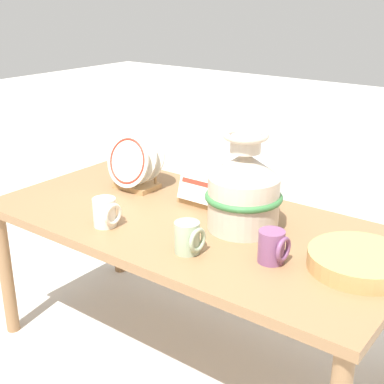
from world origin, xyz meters
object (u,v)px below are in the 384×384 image
object	(u,v)px
dish_rack_square_plates	(204,187)
mug_cream_glaze	(106,212)
mug_sage_glaze	(188,238)
mug_plum_glaze	(273,247)
ceramic_vase	(244,189)
wicker_charger_stack	(360,261)
dish_rack_round_plates	(135,166)

from	to	relation	value
dish_rack_square_plates	mug_cream_glaze	distance (m)	0.43
dish_rack_square_plates	mug_sage_glaze	bearing A→B (deg)	-60.54
mug_sage_glaze	mug_plum_glaze	bearing A→B (deg)	23.09
dish_rack_square_plates	mug_cream_glaze	size ratio (longest dim) A/B	1.66
ceramic_vase	mug_sage_glaze	distance (m)	0.29
mug_plum_glaze	mug_sage_glaze	bearing A→B (deg)	-156.91
dish_rack_square_plates	mug_plum_glaze	world-z (taller)	dish_rack_square_plates
ceramic_vase	dish_rack_square_plates	size ratio (longest dim) A/B	2.02
dish_rack_square_plates	wicker_charger_stack	size ratio (longest dim) A/B	0.55
dish_rack_round_plates	mug_plum_glaze	bearing A→B (deg)	-16.37
ceramic_vase	mug_sage_glaze	xyz separation A→B (m)	(-0.04, -0.27, -0.10)
wicker_charger_stack	mug_cream_glaze	bearing A→B (deg)	-164.18
dish_rack_round_plates	wicker_charger_stack	bearing A→B (deg)	-6.21
mug_plum_glaze	dish_rack_square_plates	bearing A→B (deg)	148.97
ceramic_vase	dish_rack_round_plates	bearing A→B (deg)	173.34
mug_cream_glaze	mug_sage_glaze	bearing A→B (deg)	2.01
dish_rack_round_plates	mug_sage_glaze	bearing A→B (deg)	-31.90
mug_plum_glaze	dish_rack_round_plates	bearing A→B (deg)	163.63
dish_rack_round_plates	mug_sage_glaze	distance (m)	0.64
mug_sage_glaze	ceramic_vase	bearing A→B (deg)	82.05
dish_rack_round_plates	wicker_charger_stack	size ratio (longest dim) A/B	0.76
ceramic_vase	wicker_charger_stack	distance (m)	0.46
dish_rack_round_plates	dish_rack_square_plates	bearing A→B (deg)	8.40
dish_rack_square_plates	wicker_charger_stack	xyz separation A→B (m)	(0.70, -0.16, -0.04)
wicker_charger_stack	mug_cream_glaze	size ratio (longest dim) A/B	3.02
mug_plum_glaze	mug_cream_glaze	world-z (taller)	same
dish_rack_round_plates	mug_sage_glaze	size ratio (longest dim) A/B	2.31
dish_rack_round_plates	wicker_charger_stack	world-z (taller)	dish_rack_round_plates
dish_rack_round_plates	mug_cream_glaze	size ratio (longest dim) A/B	2.31
dish_rack_square_plates	dish_rack_round_plates	bearing A→B (deg)	-171.60
dish_rack_square_plates	mug_plum_glaze	distance (m)	0.55
mug_cream_glaze	mug_plum_glaze	bearing A→B (deg)	10.99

